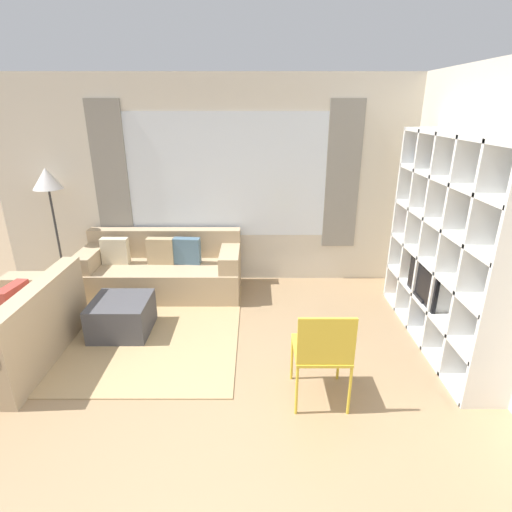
# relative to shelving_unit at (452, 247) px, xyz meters

# --- Properties ---
(ground_plane) EXTENTS (16.00, 16.00, 0.00)m
(ground_plane) POSITION_rel_shelving_unit_xyz_m (-2.27, -1.43, -1.03)
(ground_plane) COLOR #9E7F5B
(wall_back) EXTENTS (6.07, 0.11, 2.70)m
(wall_back) POSITION_rel_shelving_unit_xyz_m (-2.27, 1.61, 0.32)
(wall_back) COLOR beige
(wall_back) RESTS_ON ground_plane
(wall_right) EXTENTS (0.07, 4.21, 2.70)m
(wall_right) POSITION_rel_shelving_unit_xyz_m (0.20, 0.07, 0.32)
(wall_right) COLOR beige
(wall_right) RESTS_ON ground_plane
(area_rug) EXTENTS (2.77, 2.23, 0.01)m
(area_rug) POSITION_rel_shelving_unit_xyz_m (-3.47, 0.17, -1.03)
(area_rug) COLOR tan
(area_rug) RESTS_ON ground_plane
(shelving_unit) EXTENTS (0.38, 2.10, 2.09)m
(shelving_unit) POSITION_rel_shelving_unit_xyz_m (0.00, 0.00, 0.00)
(shelving_unit) COLOR #515660
(shelving_unit) RESTS_ON ground_plane
(couch_main) EXTENTS (2.02, 0.83, 0.78)m
(couch_main) POSITION_rel_shelving_unit_xyz_m (-3.11, 1.15, -0.73)
(couch_main) COLOR tan
(couch_main) RESTS_ON ground_plane
(couch_side) EXTENTS (0.83, 1.48, 0.78)m
(couch_side) POSITION_rel_shelving_unit_xyz_m (-4.18, -0.35, -0.73)
(couch_side) COLOR tan
(couch_side) RESTS_ON ground_plane
(ottoman) EXTENTS (0.60, 0.60, 0.38)m
(ottoman) POSITION_rel_shelving_unit_xyz_m (-3.33, 0.13, -0.84)
(ottoman) COLOR #47474C
(ottoman) RESTS_ON ground_plane
(floor_lamp) EXTENTS (0.36, 0.36, 1.60)m
(floor_lamp) POSITION_rel_shelving_unit_xyz_m (-4.48, 1.30, 0.35)
(floor_lamp) COLOR black
(floor_lamp) RESTS_ON ground_plane
(folding_chair) EXTENTS (0.44, 0.46, 0.86)m
(folding_chair) POSITION_rel_shelving_unit_xyz_m (-1.36, -0.97, -0.52)
(folding_chair) COLOR gold
(folding_chair) RESTS_ON ground_plane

